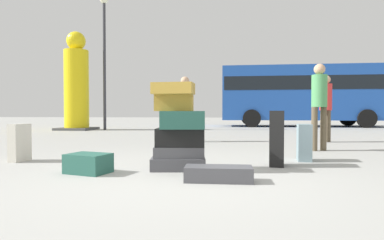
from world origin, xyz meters
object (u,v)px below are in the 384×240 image
object	(u,v)px
suitcase_black_right_side	(277,138)
parked_bus	(303,92)
person_bearded_onlooker	(326,102)
person_passerby_in_red	(185,103)
suitcase_cream_behind_tower	(20,143)
yellow_dummy_statue	(76,86)
suitcase_charcoal_foreground_far	(218,174)
suitcase_slate_left_side	(304,142)
suitcase_tower	(179,133)
person_tourist_with_camera	(319,99)
lamp_post	(104,41)
suitcase_teal_foreground_near	(88,163)

from	to	relation	value
suitcase_black_right_side	parked_bus	bearing A→B (deg)	85.45
person_bearded_onlooker	person_passerby_in_red	size ratio (longest dim) A/B	1.01
suitcase_cream_behind_tower	parked_bus	size ratio (longest dim) A/B	0.07
suitcase_black_right_side	parked_bus	world-z (taller)	parked_bus
yellow_dummy_statue	person_bearded_onlooker	bearing A→B (deg)	-25.51
suitcase_cream_behind_tower	parked_bus	world-z (taller)	parked_bus
suitcase_cream_behind_tower	suitcase_charcoal_foreground_far	bearing A→B (deg)	-9.05
suitcase_cream_behind_tower	parked_bus	distance (m)	14.91
suitcase_charcoal_foreground_far	suitcase_slate_left_side	xyz separation A→B (m)	(1.26, 1.68, 0.21)
suitcase_tower	person_bearded_onlooker	xyz separation A→B (m)	(3.03, 4.40, 0.52)
suitcase_charcoal_foreground_far	suitcase_cream_behind_tower	size ratio (longest dim) A/B	1.28
suitcase_slate_left_side	yellow_dummy_statue	bearing A→B (deg)	140.34
suitcase_tower	suitcase_slate_left_side	bearing A→B (deg)	30.04
suitcase_tower	person_tourist_with_camera	size ratio (longest dim) A/B	0.67
suitcase_tower	yellow_dummy_statue	world-z (taller)	yellow_dummy_statue
person_tourist_with_camera	yellow_dummy_statue	distance (m)	10.56
suitcase_black_right_side	yellow_dummy_statue	xyz separation A→B (m)	(-7.40, 8.23, 1.48)
parked_bus	lamp_post	world-z (taller)	lamp_post
suitcase_charcoal_foreground_far	person_passerby_in_red	world-z (taller)	person_passerby_in_red
person_tourist_with_camera	parked_bus	distance (m)	11.24
suitcase_tower	suitcase_slate_left_side	world-z (taller)	suitcase_tower
suitcase_black_right_side	yellow_dummy_statue	distance (m)	11.17
suitcase_charcoal_foreground_far	person_bearded_onlooker	xyz separation A→B (m)	(2.47, 5.02, 0.94)
suitcase_charcoal_foreground_far	person_bearded_onlooker	world-z (taller)	person_bearded_onlooker
suitcase_cream_behind_tower	parked_bus	xyz separation A→B (m)	(6.87, 13.15, 1.54)
parked_bus	person_passerby_in_red	bearing A→B (deg)	-117.84
suitcase_black_right_side	suitcase_cream_behind_tower	xyz separation A→B (m)	(-3.94, -0.12, -0.10)
person_passerby_in_red	lamp_post	xyz separation A→B (m)	(-4.27, 4.84, 2.78)
suitcase_charcoal_foreground_far	parked_bus	world-z (taller)	parked_bus
suitcase_black_right_side	person_tourist_with_camera	bearing A→B (deg)	69.86
suitcase_tower	person_bearded_onlooker	world-z (taller)	person_bearded_onlooker
suitcase_black_right_side	parked_bus	xyz separation A→B (m)	(2.93, 13.03, 1.44)
person_bearded_onlooker	parked_bus	size ratio (longest dim) A/B	0.20
suitcase_slate_left_side	person_passerby_in_red	distance (m)	3.86
suitcase_tower	suitcase_black_right_side	distance (m)	1.43
person_passerby_in_red	person_tourist_with_camera	bearing A→B (deg)	36.74
suitcase_slate_left_side	lamp_post	size ratio (longest dim) A/B	0.10
person_bearded_onlooker	lamp_post	distance (m)	9.45
suitcase_tower	person_passerby_in_red	distance (m)	4.07
suitcase_tower	lamp_post	world-z (taller)	lamp_post
suitcase_teal_foreground_near	parked_bus	distance (m)	15.00
person_tourist_with_camera	yellow_dummy_statue	world-z (taller)	yellow_dummy_statue
suitcase_cream_behind_tower	suitcase_black_right_side	bearing A→B (deg)	10.29
person_tourist_with_camera	yellow_dummy_statue	xyz separation A→B (m)	(-8.46, 6.26, 0.84)
suitcase_black_right_side	person_passerby_in_red	world-z (taller)	person_passerby_in_red
person_passerby_in_red	yellow_dummy_statue	distance (m)	7.31
person_passerby_in_red	lamp_post	size ratio (longest dim) A/B	0.29
lamp_post	parked_bus	bearing A→B (deg)	27.25
suitcase_charcoal_foreground_far	suitcase_cream_behind_tower	distance (m)	3.33
suitcase_tower	suitcase_teal_foreground_near	size ratio (longest dim) A/B	2.25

